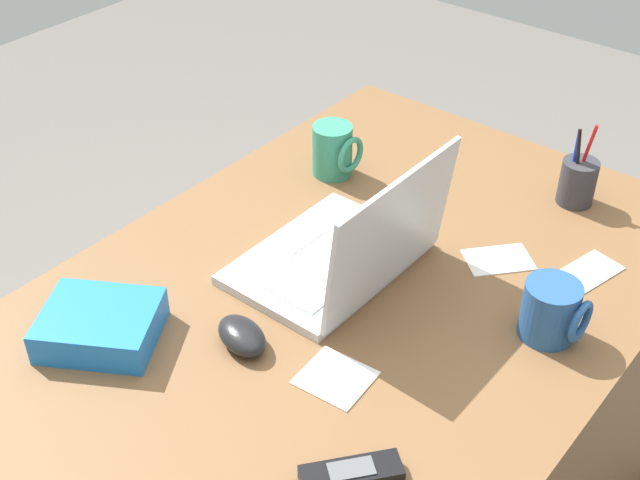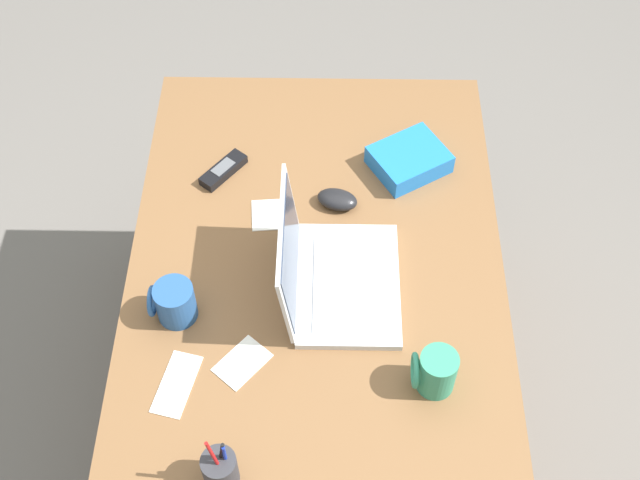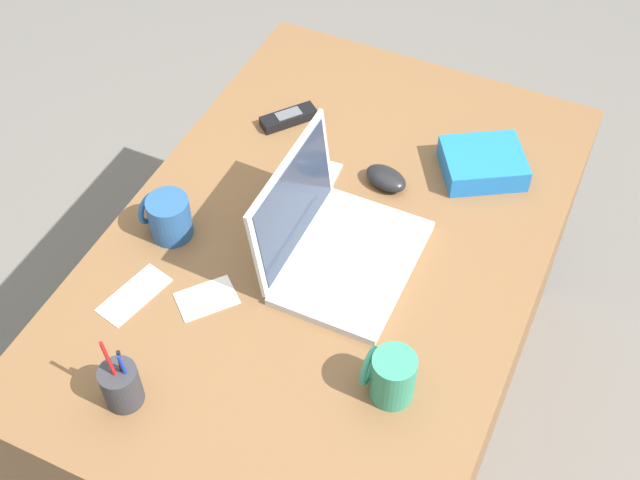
{
  "view_description": "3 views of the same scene",
  "coord_description": "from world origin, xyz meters",
  "px_view_note": "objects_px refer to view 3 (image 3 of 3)",
  "views": [
    {
      "loc": [
        0.88,
        0.66,
        1.69
      ],
      "look_at": [
        -0.03,
        -0.08,
        0.82
      ],
      "focal_mm": 47.4,
      "sensor_mm": 36.0,
      "label": 1
    },
    {
      "loc": [
        -1.11,
        -0.03,
        2.36
      ],
      "look_at": [
        0.02,
        -0.01,
        0.86
      ],
      "focal_mm": 46.57,
      "sensor_mm": 36.0,
      "label": 2
    },
    {
      "loc": [
        -1.05,
        -0.47,
        2.1
      ],
      "look_at": [
        -0.05,
        -0.0,
        0.81
      ],
      "focal_mm": 46.82,
      "sensor_mm": 36.0,
      "label": 3
    }
  ],
  "objects_px": {
    "computer_mouse": "(386,178)",
    "pen_holder": "(121,385)",
    "snack_bag": "(483,163)",
    "coffee_mug_white": "(168,217)",
    "laptop": "(334,243)",
    "coffee_mug_tall": "(391,376)",
    "cordless_phone": "(289,118)"
  },
  "relations": [
    {
      "from": "computer_mouse",
      "to": "pen_holder",
      "type": "bearing_deg",
      "value": 177.98
    },
    {
      "from": "pen_holder",
      "to": "snack_bag",
      "type": "xyz_separation_m",
      "value": [
        0.84,
        -0.41,
        -0.02
      ]
    },
    {
      "from": "coffee_mug_white",
      "to": "computer_mouse",
      "type": "bearing_deg",
      "value": -48.04
    },
    {
      "from": "laptop",
      "to": "computer_mouse",
      "type": "distance_m",
      "value": 0.25
    },
    {
      "from": "snack_bag",
      "to": "coffee_mug_tall",
      "type": "bearing_deg",
      "value": -178.01
    },
    {
      "from": "laptop",
      "to": "coffee_mug_white",
      "type": "bearing_deg",
      "value": 103.26
    },
    {
      "from": "laptop",
      "to": "computer_mouse",
      "type": "height_order",
      "value": "laptop"
    },
    {
      "from": "snack_bag",
      "to": "coffee_mug_white",
      "type": "bearing_deg",
      "value": 129.81
    },
    {
      "from": "coffee_mug_tall",
      "to": "cordless_phone",
      "type": "height_order",
      "value": "coffee_mug_tall"
    },
    {
      "from": "laptop",
      "to": "pen_holder",
      "type": "bearing_deg",
      "value": 155.7
    },
    {
      "from": "coffee_mug_tall",
      "to": "snack_bag",
      "type": "bearing_deg",
      "value": 1.99
    },
    {
      "from": "coffee_mug_white",
      "to": "cordless_phone",
      "type": "bearing_deg",
      "value": -9.43
    },
    {
      "from": "coffee_mug_tall",
      "to": "cordless_phone",
      "type": "relative_size",
      "value": 0.81
    },
    {
      "from": "coffee_mug_white",
      "to": "coffee_mug_tall",
      "type": "relative_size",
      "value": 0.94
    },
    {
      "from": "coffee_mug_white",
      "to": "snack_bag",
      "type": "distance_m",
      "value": 0.71
    },
    {
      "from": "cordless_phone",
      "to": "pen_holder",
      "type": "height_order",
      "value": "pen_holder"
    },
    {
      "from": "computer_mouse",
      "to": "coffee_mug_tall",
      "type": "relative_size",
      "value": 0.94
    },
    {
      "from": "computer_mouse",
      "to": "coffee_mug_white",
      "type": "height_order",
      "value": "coffee_mug_white"
    },
    {
      "from": "cordless_phone",
      "to": "pen_holder",
      "type": "xyz_separation_m",
      "value": [
        -0.81,
        -0.07,
        0.04
      ]
    },
    {
      "from": "laptop",
      "to": "snack_bag",
      "type": "bearing_deg",
      "value": -28.28
    },
    {
      "from": "laptop",
      "to": "coffee_mug_white",
      "type": "relative_size",
      "value": 3.3
    },
    {
      "from": "coffee_mug_white",
      "to": "snack_bag",
      "type": "bearing_deg",
      "value": -50.19
    },
    {
      "from": "coffee_mug_white",
      "to": "laptop",
      "type": "bearing_deg",
      "value": -76.74
    },
    {
      "from": "coffee_mug_white",
      "to": "pen_holder",
      "type": "relative_size",
      "value": 0.58
    },
    {
      "from": "snack_bag",
      "to": "laptop",
      "type": "bearing_deg",
      "value": 151.72
    },
    {
      "from": "cordless_phone",
      "to": "pen_holder",
      "type": "bearing_deg",
      "value": -175.34
    },
    {
      "from": "snack_bag",
      "to": "computer_mouse",
      "type": "bearing_deg",
      "value": 125.12
    },
    {
      "from": "coffee_mug_white",
      "to": "snack_bag",
      "type": "height_order",
      "value": "coffee_mug_white"
    },
    {
      "from": "pen_holder",
      "to": "coffee_mug_white",
      "type": "bearing_deg",
      "value": 19.68
    },
    {
      "from": "pen_holder",
      "to": "snack_bag",
      "type": "relative_size",
      "value": 0.98
    },
    {
      "from": "coffee_mug_white",
      "to": "snack_bag",
      "type": "relative_size",
      "value": 0.57
    },
    {
      "from": "cordless_phone",
      "to": "laptop",
      "type": "bearing_deg",
      "value": -141.4
    }
  ]
}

